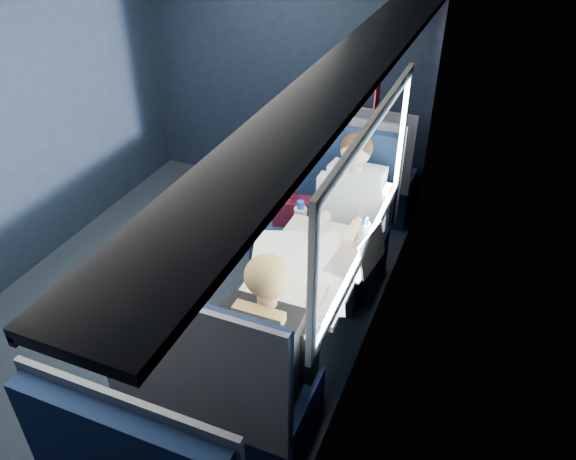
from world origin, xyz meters
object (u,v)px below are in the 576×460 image
at_px(woman, 272,341).
at_px(laptop, 361,257).
at_px(man, 350,212).
at_px(bottle_small, 364,235).
at_px(seat_bay_far, 220,389).
at_px(seat_bay_near, 323,227).
at_px(cup, 371,232).
at_px(seat_row_front, 357,176).
at_px(table, 307,271).

distance_m(woman, laptop, 0.84).
bearing_deg(woman, man, 90.00).
relative_size(laptop, bottle_small, 1.56).
distance_m(seat_bay_far, bottle_small, 1.32).
xyz_separation_m(seat_bay_near, bottle_small, (0.48, -0.59, 0.42)).
bearing_deg(cup, man, 129.52).
bearing_deg(laptop, seat_bay_near, 123.06).
bearing_deg(seat_row_front, seat_bay_near, -90.50).
xyz_separation_m(seat_bay_far, seat_row_front, (0.00, 2.67, -0.00)).
bearing_deg(bottle_small, man, 117.35).
bearing_deg(seat_row_front, cup, -70.78).
distance_m(woman, bottle_small, 1.02).
distance_m(seat_row_front, laptop, 1.83).
relative_size(table, man, 0.76).
relative_size(seat_bay_far, seat_row_front, 1.09).
distance_m(seat_row_front, cup, 1.50).
xyz_separation_m(seat_bay_near, seat_bay_far, (0.01, -1.75, -0.01)).
distance_m(table, woman, 0.71).
relative_size(seat_bay_far, woman, 0.95).
relative_size(seat_bay_near, seat_row_front, 1.09).
bearing_deg(man, seat_bay_near, 146.34).
relative_size(seat_bay_near, woman, 0.95).
bearing_deg(seat_bay_far, seat_row_front, 90.00).
bearing_deg(seat_bay_near, laptop, -56.94).
bearing_deg(man, bottle_small, -62.65).
relative_size(table, woman, 0.76).
xyz_separation_m(seat_bay_far, laptop, (0.50, 0.96, 0.40)).
xyz_separation_m(seat_bay_far, cup, (0.48, 1.29, 0.37)).
bearing_deg(seat_row_front, table, -84.20).
bearing_deg(woman, table, 95.45).
xyz_separation_m(seat_bay_near, seat_row_front, (0.01, 0.93, -0.01)).
xyz_separation_m(woman, laptop, (0.25, 0.79, 0.08)).
relative_size(seat_row_front, man, 0.88).
bearing_deg(cup, laptop, -86.20).
relative_size(man, cup, 16.14).
bearing_deg(woman, seat_row_front, 95.70).
distance_m(seat_bay_near, bottle_small, 0.87).
bearing_deg(table, bottle_small, 44.19).
xyz_separation_m(table, man, (0.07, 0.70, 0.06)).
bearing_deg(table, laptop, 15.16).
bearing_deg(table, man, 84.48).
xyz_separation_m(seat_row_front, cup, (0.48, -1.38, 0.37)).
distance_m(seat_bay_near, man, 0.43).
xyz_separation_m(seat_bay_near, laptop, (0.51, -0.78, 0.39)).
xyz_separation_m(woman, bottle_small, (0.22, 0.98, 0.12)).
bearing_deg(seat_row_front, woman, -84.30).
distance_m(bottle_small, cup, 0.16).
bearing_deg(woman, seat_bay_far, -146.18).
bearing_deg(laptop, seat_bay_far, -117.58).
xyz_separation_m(table, seat_row_front, (-0.18, 1.80, -0.25)).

